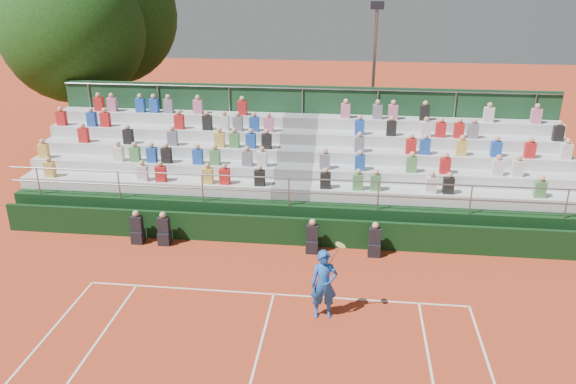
# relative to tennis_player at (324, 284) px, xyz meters

# --- Properties ---
(ground) EXTENTS (90.00, 90.00, 0.00)m
(ground) POSITION_rel_tennis_player_xyz_m (-1.48, 0.90, -0.97)
(ground) COLOR #BD3F1F
(ground) RESTS_ON ground
(courtside_wall) EXTENTS (20.00, 0.15, 1.00)m
(courtside_wall) POSITION_rel_tennis_player_xyz_m (-1.48, 4.10, -0.47)
(courtside_wall) COLOR black
(courtside_wall) RESTS_ON ground
(line_officials) EXTENTS (8.40, 0.40, 1.19)m
(line_officials) POSITION_rel_tennis_player_xyz_m (-2.83, 3.65, -0.50)
(line_officials) COLOR black
(line_officials) RESTS_ON ground
(grandstand) EXTENTS (20.00, 5.20, 4.40)m
(grandstand) POSITION_rel_tennis_player_xyz_m (-1.48, 7.34, 0.10)
(grandstand) COLOR black
(grandstand) RESTS_ON ground
(tennis_player) EXTENTS (0.92, 0.57, 2.22)m
(tennis_player) POSITION_rel_tennis_player_xyz_m (0.00, 0.00, 0.00)
(tennis_player) COLOR blue
(tennis_player) RESTS_ON ground
(tree_west) EXTENTS (6.47, 6.47, 9.37)m
(tree_west) POSITION_rel_tennis_player_xyz_m (-12.20, 12.09, 5.14)
(tree_west) COLOR #3A2315
(tree_west) RESTS_ON ground
(tree_east) EXTENTS (6.88, 6.88, 10.02)m
(tree_east) POSITION_rel_tennis_player_xyz_m (-11.93, 15.45, 5.59)
(tree_east) COLOR #3A2315
(tree_east) RESTS_ON ground
(floodlight_mast) EXTENTS (0.60, 0.25, 7.43)m
(floodlight_mast) POSITION_rel_tennis_player_xyz_m (1.44, 13.45, 3.40)
(floodlight_mast) COLOR gray
(floodlight_mast) RESTS_ON ground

